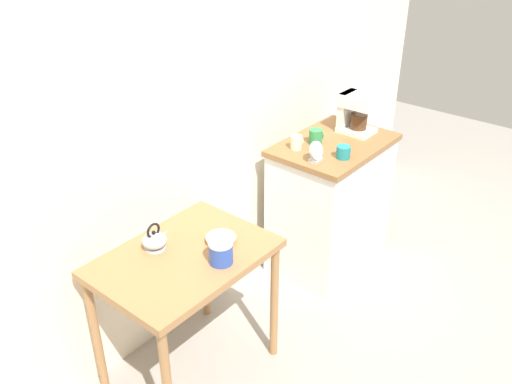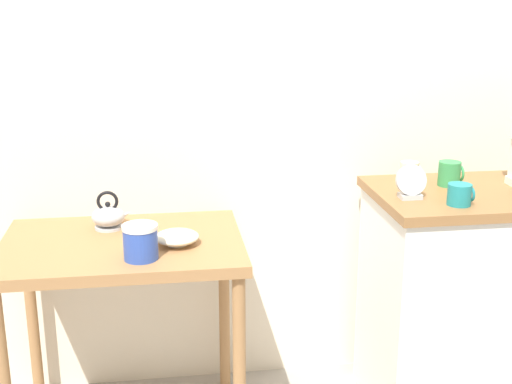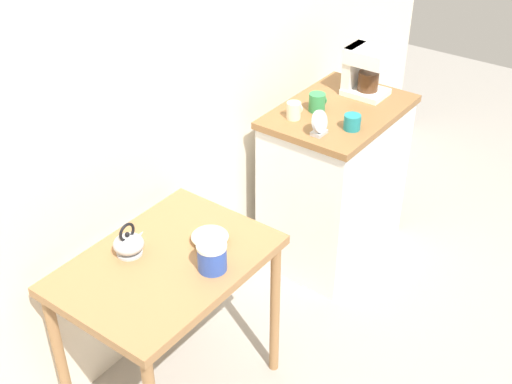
{
  "view_description": "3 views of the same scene",
  "coord_description": "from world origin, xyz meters",
  "px_view_note": "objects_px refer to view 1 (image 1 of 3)",
  "views": [
    {
      "loc": [
        -2.05,
        -1.64,
        2.32
      ],
      "look_at": [
        -0.16,
        -0.07,
        0.94
      ],
      "focal_mm": 38.34,
      "sensor_mm": 36.0,
      "label": 1
    },
    {
      "loc": [
        -0.48,
        -2.3,
        1.61
      ],
      "look_at": [
        -0.16,
        -0.07,
        0.95
      ],
      "focal_mm": 47.75,
      "sensor_mm": 36.0,
      "label": 2
    },
    {
      "loc": [
        -2.04,
        -1.49,
        2.42
      ],
      "look_at": [
        -0.09,
        -0.05,
        0.83
      ],
      "focal_mm": 46.45,
      "sensor_mm": 36.0,
      "label": 3
    }
  ],
  "objects_px": {
    "mug_small_cream": "(296,142)",
    "coffee_maker": "(355,111)",
    "canister_enamel": "(221,252)",
    "table_clock": "(316,153)",
    "teakettle": "(155,240)",
    "mug_dark_teal": "(343,152)",
    "bowl_stoneware": "(221,237)",
    "mug_tall_green": "(316,136)"
  },
  "relations": [
    {
      "from": "teakettle",
      "to": "canister_enamel",
      "type": "bearing_deg",
      "value": -69.38
    },
    {
      "from": "table_clock",
      "to": "bowl_stoneware",
      "type": "bearing_deg",
      "value": -179.17
    },
    {
      "from": "mug_small_cream",
      "to": "mug_dark_teal",
      "type": "relative_size",
      "value": 0.96
    },
    {
      "from": "mug_dark_teal",
      "to": "table_clock",
      "type": "xyz_separation_m",
      "value": [
        -0.14,
        0.1,
        0.02
      ]
    },
    {
      "from": "teakettle",
      "to": "coffee_maker",
      "type": "relative_size",
      "value": 0.57
    },
    {
      "from": "mug_small_cream",
      "to": "coffee_maker",
      "type": "bearing_deg",
      "value": -16.04
    },
    {
      "from": "canister_enamel",
      "to": "mug_dark_teal",
      "type": "relative_size",
      "value": 1.31
    },
    {
      "from": "bowl_stoneware",
      "to": "mug_small_cream",
      "type": "height_order",
      "value": "mug_small_cream"
    },
    {
      "from": "teakettle",
      "to": "table_clock",
      "type": "distance_m",
      "value": 1.11
    },
    {
      "from": "bowl_stoneware",
      "to": "coffee_maker",
      "type": "bearing_deg",
      "value": 3.02
    },
    {
      "from": "bowl_stoneware",
      "to": "canister_enamel",
      "type": "bearing_deg",
      "value": -136.87
    },
    {
      "from": "teakettle",
      "to": "mug_small_cream",
      "type": "bearing_deg",
      "value": -0.3
    },
    {
      "from": "table_clock",
      "to": "teakettle",
      "type": "bearing_deg",
      "value": 169.61
    },
    {
      "from": "canister_enamel",
      "to": "table_clock",
      "type": "distance_m",
      "value": 0.98
    },
    {
      "from": "canister_enamel",
      "to": "mug_dark_teal",
      "type": "xyz_separation_m",
      "value": [
        1.1,
        0.03,
        0.11
      ]
    },
    {
      "from": "mug_tall_green",
      "to": "table_clock",
      "type": "xyz_separation_m",
      "value": [
        -0.21,
        -0.14,
        0.01
      ]
    },
    {
      "from": "bowl_stoneware",
      "to": "teakettle",
      "type": "relative_size",
      "value": 1.02
    },
    {
      "from": "coffee_maker",
      "to": "mug_tall_green",
      "type": "xyz_separation_m",
      "value": [
        -0.32,
        0.08,
        -0.09
      ]
    },
    {
      "from": "teakettle",
      "to": "table_clock",
      "type": "bearing_deg",
      "value": -10.39
    },
    {
      "from": "mug_dark_teal",
      "to": "teakettle",
      "type": "bearing_deg",
      "value": 166.3
    },
    {
      "from": "canister_enamel",
      "to": "mug_small_cream",
      "type": "relative_size",
      "value": 1.36
    },
    {
      "from": "mug_tall_green",
      "to": "canister_enamel",
      "type": "bearing_deg",
      "value": -166.99
    },
    {
      "from": "teakettle",
      "to": "mug_small_cream",
      "type": "height_order",
      "value": "mug_small_cream"
    },
    {
      "from": "bowl_stoneware",
      "to": "coffee_maker",
      "type": "height_order",
      "value": "coffee_maker"
    },
    {
      "from": "canister_enamel",
      "to": "mug_dark_teal",
      "type": "distance_m",
      "value": 1.11
    },
    {
      "from": "mug_small_cream",
      "to": "mug_dark_teal",
      "type": "bearing_deg",
      "value": -76.05
    },
    {
      "from": "coffee_maker",
      "to": "mug_dark_teal",
      "type": "xyz_separation_m",
      "value": [
        -0.39,
        -0.16,
        -0.1
      ]
    },
    {
      "from": "bowl_stoneware",
      "to": "table_clock",
      "type": "bearing_deg",
      "value": 0.83
    },
    {
      "from": "mug_small_cream",
      "to": "mug_tall_green",
      "type": "bearing_deg",
      "value": -18.58
    },
    {
      "from": "mug_dark_teal",
      "to": "mug_tall_green",
      "type": "bearing_deg",
      "value": 74.24
    },
    {
      "from": "bowl_stoneware",
      "to": "table_clock",
      "type": "height_order",
      "value": "table_clock"
    },
    {
      "from": "bowl_stoneware",
      "to": "mug_tall_green",
      "type": "height_order",
      "value": "mug_tall_green"
    },
    {
      "from": "mug_small_cream",
      "to": "table_clock",
      "type": "bearing_deg",
      "value": -109.76
    },
    {
      "from": "mug_tall_green",
      "to": "coffee_maker",
      "type": "bearing_deg",
      "value": -14.89
    },
    {
      "from": "teakettle",
      "to": "mug_small_cream",
      "type": "xyz_separation_m",
      "value": [
        1.15,
        -0.01,
        0.12
      ]
    },
    {
      "from": "canister_enamel",
      "to": "mug_dark_teal",
      "type": "bearing_deg",
      "value": 1.34
    },
    {
      "from": "teakettle",
      "to": "mug_tall_green",
      "type": "height_order",
      "value": "mug_tall_green"
    },
    {
      "from": "canister_enamel",
      "to": "mug_dark_teal",
      "type": "height_order",
      "value": "mug_dark_teal"
    },
    {
      "from": "canister_enamel",
      "to": "table_clock",
      "type": "bearing_deg",
      "value": 7.46
    },
    {
      "from": "bowl_stoneware",
      "to": "teakettle",
      "type": "distance_m",
      "value": 0.32
    },
    {
      "from": "bowl_stoneware",
      "to": "coffee_maker",
      "type": "distance_m",
      "value": 1.39
    },
    {
      "from": "canister_enamel",
      "to": "table_clock",
      "type": "xyz_separation_m",
      "value": [
        0.96,
        0.13,
        0.12
      ]
    }
  ]
}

